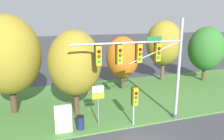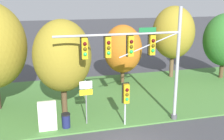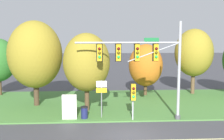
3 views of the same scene
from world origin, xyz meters
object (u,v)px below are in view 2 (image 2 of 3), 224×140
Objects in this scene: route_sign_post at (86,95)px; tree_behind_signpost at (62,56)px; info_kiosk at (47,116)px; tree_mid_verge at (123,49)px; trash_bin at (66,120)px; traffic_signal_mast at (140,54)px; pedestrian_signal_near_kerb at (126,96)px; tree_tall_centre at (173,33)px.

tree_behind_signpost reaches higher than route_sign_post.
tree_mid_verge is at bearing 48.20° from info_kiosk.
tree_mid_verge is 5.86× the size of trash_bin.
traffic_signal_mast is 2.79× the size of pedestrian_signal_near_kerb.
tree_behind_signpost is at bearing -136.13° from tree_mid_verge.
tree_behind_signpost is at bearing -151.05° from tree_tall_centre.
tree_tall_centre reaches higher than info_kiosk.
pedestrian_signal_near_kerb is 4.98m from info_kiosk.
tree_tall_centre is (7.83, 9.31, 2.44)m from pedestrian_signal_near_kerb.
tree_behind_signpost is at bearing 139.73° from pedestrian_signal_near_kerb.
traffic_signal_mast is 4.25m from route_sign_post.
info_kiosk is 1.22m from trash_bin.
tree_tall_centre is 3.72× the size of info_kiosk.
tree_tall_centre is at bearing 52.80° from traffic_signal_mast.
route_sign_post is 0.45× the size of tree_behind_signpost.
traffic_signal_mast is 2.75m from pedestrian_signal_near_kerb.
tree_behind_signpost is 13.01m from tree_tall_centre.
tree_tall_centre is (5.33, 0.48, 1.27)m from tree_mid_verge.
route_sign_post is 2.69m from info_kiosk.
pedestrian_signal_near_kerb is 3.07× the size of trash_bin.
tree_mid_verge is 0.77× the size of tree_tall_centre.
pedestrian_signal_near_kerb reaches higher than trash_bin.
route_sign_post is 9.36m from tree_mid_verge.
pedestrian_signal_near_kerb is at bearing -130.08° from tree_tall_centre.
tree_mid_verge is at bearing -174.89° from tree_tall_centre.
info_kiosk is (-2.47, -0.28, -1.04)m from route_sign_post.
info_kiosk is at bearing 172.40° from pedestrian_signal_near_kerb.
route_sign_post is at bearing 6.40° from info_kiosk.
trash_bin is (-0.14, -2.26, -3.65)m from tree_behind_signpost.
route_sign_post is (-2.35, 0.92, -0.05)m from pedestrian_signal_near_kerb.
route_sign_post is at bearing 166.28° from traffic_signal_mast.
tree_tall_centre is at bearing 28.95° from tree_behind_signpost.
pedestrian_signal_near_kerb is 2.53m from route_sign_post.
pedestrian_signal_near_kerb is 0.43× the size of tree_behind_signpost.
traffic_signal_mast is 6.21m from trash_bin.
trash_bin is (-6.20, -8.08, -2.73)m from tree_mid_verge.
trash_bin is (1.13, 0.11, -0.47)m from info_kiosk.
tree_behind_signpost is (-4.42, 2.88, -0.52)m from traffic_signal_mast.
tree_behind_signpost is 1.21× the size of tree_mid_verge.
route_sign_post is 13.43m from tree_tall_centre.
traffic_signal_mast is at bearing -5.12° from info_kiosk.
route_sign_post is 3.22m from tree_behind_signpost.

